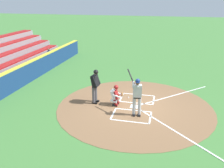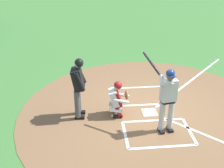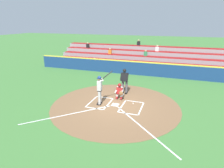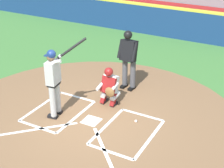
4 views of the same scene
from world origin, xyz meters
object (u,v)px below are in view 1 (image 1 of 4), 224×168
(catcher, at_px, (116,95))
(plate_umpire, at_px, (95,84))
(baseball, at_px, (128,97))
(batter, at_px, (137,94))

(catcher, relative_size, plate_umpire, 0.61)
(catcher, distance_m, baseball, 1.29)
(batter, xyz_separation_m, catcher, (-0.93, -1.22, -0.51))
(batter, height_order, baseball, batter)
(catcher, height_order, baseball, catcher)
(plate_umpire, relative_size, baseball, 25.20)
(batter, xyz_separation_m, plate_umpire, (-0.95, -2.34, -0.02))
(baseball, bearing_deg, plate_umpire, -57.46)
(batter, bearing_deg, plate_umpire, -112.11)
(plate_umpire, distance_m, baseball, 2.18)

